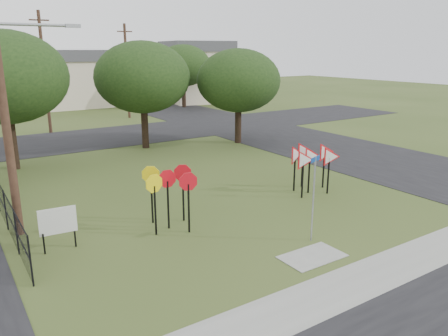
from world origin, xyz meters
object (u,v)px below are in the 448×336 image
at_px(street_name_sign, 314,193).
at_px(stop_sign_cluster, 169,184).
at_px(yield_sign_cluster, 311,157).
at_px(info_board, 58,222).

xyz_separation_m(street_name_sign, stop_sign_cluster, (-3.48, 3.61, -0.02)).
distance_m(street_name_sign, yield_sign_cluster, 5.36).
bearing_deg(yield_sign_cluster, stop_sign_cluster, -177.78).
bearing_deg(stop_sign_cluster, street_name_sign, -46.09).
distance_m(stop_sign_cluster, info_board, 3.85).
bearing_deg(info_board, yield_sign_cluster, 0.06).
relative_size(street_name_sign, yield_sign_cluster, 1.06).
height_order(stop_sign_cluster, info_board, stop_sign_cluster).
bearing_deg(street_name_sign, info_board, 151.88).
bearing_deg(yield_sign_cluster, info_board, -179.94).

